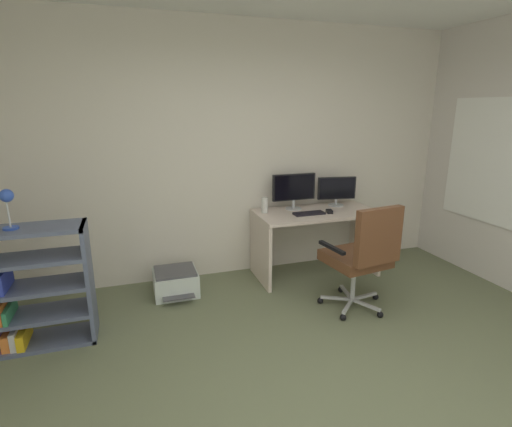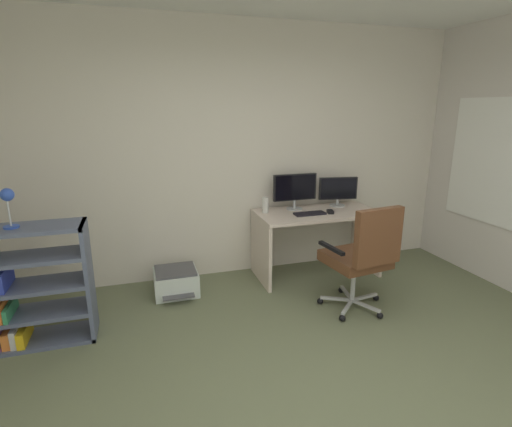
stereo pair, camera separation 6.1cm
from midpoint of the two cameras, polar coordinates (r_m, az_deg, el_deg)
ground_plane at (r=2.74m, az=12.02°, el=-28.11°), size 5.20×4.87×0.02m
wall_back at (r=4.35m, az=-3.01°, el=8.83°), size 5.20×0.10×2.75m
window_pane at (r=4.80m, az=32.75°, el=6.18°), size 0.01×1.26×1.24m
window_frame at (r=4.80m, az=32.69°, el=6.18°), size 0.02×1.34×1.32m
desk at (r=4.44m, az=9.23°, el=-2.25°), size 1.35×0.67×0.74m
monitor_main at (r=4.40m, az=6.09°, el=3.61°), size 0.51×0.18×0.40m
monitor_secondary at (r=4.64m, az=12.25°, el=3.40°), size 0.45×0.18×0.34m
keyboard at (r=4.25m, az=8.26°, el=-0.02°), size 0.34×0.13×0.02m
computer_mouse at (r=4.33m, az=11.17°, el=0.26°), size 0.08×0.11×0.03m
desktop_speaker at (r=4.26m, az=1.78°, el=1.22°), size 0.07×0.07×0.17m
office_chair at (r=3.68m, az=15.75°, el=-5.69°), size 0.64×0.67×1.04m
bookshelf at (r=3.63m, az=-30.72°, el=-9.72°), size 0.87×0.35×0.98m
desk_lamp at (r=3.41m, az=-32.03°, el=1.57°), size 0.11×0.11×0.30m
printer at (r=4.15m, az=-11.18°, el=-9.70°), size 0.44×0.48×0.26m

